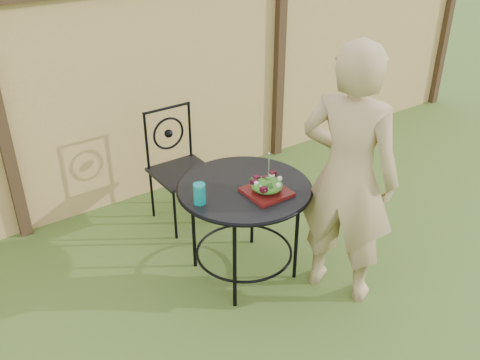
{
  "coord_description": "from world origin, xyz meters",
  "views": [
    {
      "loc": [
        -1.93,
        -1.81,
        2.52
      ],
      "look_at": [
        -0.12,
        0.78,
        0.75
      ],
      "focal_mm": 40.0,
      "sensor_mm": 36.0,
      "label": 1
    }
  ],
  "objects_px": {
    "diner": "(348,177)",
    "patio_table": "(244,204)",
    "patio_chair": "(179,164)",
    "salad_plate": "(267,192)"
  },
  "relations": [
    {
      "from": "patio_table",
      "to": "diner",
      "type": "xyz_separation_m",
      "value": [
        0.44,
        -0.51,
        0.3
      ]
    },
    {
      "from": "patio_chair",
      "to": "diner",
      "type": "bearing_deg",
      "value": -72.48
    },
    {
      "from": "salad_plate",
      "to": "diner",
      "type": "bearing_deg",
      "value": -42.23
    },
    {
      "from": "patio_chair",
      "to": "patio_table",
      "type": "bearing_deg",
      "value": -89.73
    },
    {
      "from": "patio_chair",
      "to": "salad_plate",
      "type": "distance_m",
      "value": 1.1
    },
    {
      "from": "patio_table",
      "to": "patio_chair",
      "type": "distance_m",
      "value": 0.91
    },
    {
      "from": "patio_chair",
      "to": "diner",
      "type": "height_order",
      "value": "diner"
    },
    {
      "from": "patio_table",
      "to": "salad_plate",
      "type": "bearing_deg",
      "value": -68.64
    },
    {
      "from": "diner",
      "to": "salad_plate",
      "type": "distance_m",
      "value": 0.53
    },
    {
      "from": "diner",
      "to": "patio_table",
      "type": "bearing_deg",
      "value": 15.75
    }
  ]
}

